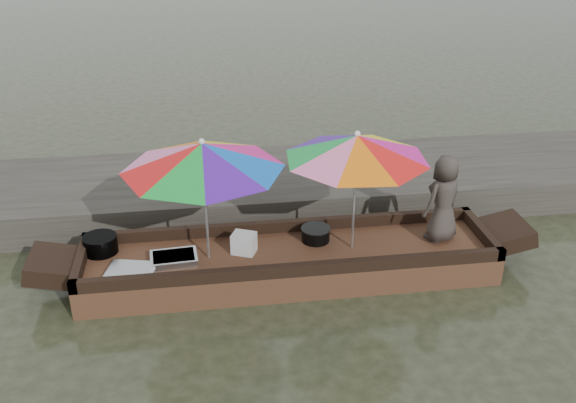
{
  "coord_description": "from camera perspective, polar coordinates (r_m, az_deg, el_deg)",
  "views": [
    {
      "loc": [
        -1.0,
        -6.85,
        4.42
      ],
      "look_at": [
        0.0,
        0.1,
        1.0
      ],
      "focal_mm": 40.0,
      "sensor_mm": 36.0,
      "label": 1
    }
  ],
  "objects": [
    {
      "name": "cooking_pot",
      "position": [
        8.3,
        -16.35,
        -3.67
      ],
      "size": [
        0.42,
        0.42,
        0.22
      ],
      "primitive_type": "cylinder",
      "color": "black",
      "rests_on": "boat_hull"
    },
    {
      "name": "supply_bag",
      "position": [
        7.97,
        -3.94,
        -3.71
      ],
      "size": [
        0.34,
        0.31,
        0.26
      ],
      "primitive_type": "cube",
      "rotation": [
        0.0,
        0.0,
        -0.41
      ],
      "color": "silver",
      "rests_on": "boat_hull"
    },
    {
      "name": "boat_hull",
      "position": [
        8.12,
        0.1,
        -5.55
      ],
      "size": [
        5.15,
        1.2,
        0.35
      ],
      "primitive_type": "cube",
      "color": "#402415",
      "rests_on": "water"
    },
    {
      "name": "water",
      "position": [
        8.21,
        0.1,
        -6.59
      ],
      "size": [
        80.0,
        80.0,
        0.0
      ],
      "primitive_type": "plane",
      "color": "#252A18",
      "rests_on": "ground"
    },
    {
      "name": "dock",
      "position": [
        10.01,
        -1.71,
        1.35
      ],
      "size": [
        22.0,
        2.2,
        0.5
      ],
      "primitive_type": "cube",
      "color": "#2D2B26",
      "rests_on": "ground"
    },
    {
      "name": "tray_scallop",
      "position": [
        7.81,
        -13.72,
        -6.0
      ],
      "size": [
        0.64,
        0.51,
        0.06
      ],
      "primitive_type": "cube",
      "rotation": [
        0.0,
        0.0,
        -0.24
      ],
      "color": "silver",
      "rests_on": "boat_hull"
    },
    {
      "name": "charcoal_grill",
      "position": [
        8.24,
        2.47,
        -2.97
      ],
      "size": [
        0.36,
        0.36,
        0.17
      ],
      "primitive_type": "cylinder",
      "color": "black",
      "rests_on": "boat_hull"
    },
    {
      "name": "umbrella_bow",
      "position": [
        7.6,
        -7.36,
        0.05
      ],
      "size": [
        1.91,
        1.91,
        1.55
      ],
      "primitive_type": null,
      "rotation": [
        0.0,
        0.0,
        -0.0
      ],
      "color": "#E51482",
      "rests_on": "boat_hull"
    },
    {
      "name": "vendor",
      "position": [
        8.29,
        13.67,
        0.27
      ],
      "size": [
        0.67,
        0.59,
        1.16
      ],
      "primitive_type": "imported",
      "rotation": [
        0.0,
        0.0,
        3.63
      ],
      "color": "#39312D",
      "rests_on": "boat_hull"
    },
    {
      "name": "umbrella_stern",
      "position": [
        7.81,
        5.94,
        0.87
      ],
      "size": [
        2.2,
        2.2,
        1.55
      ],
      "primitive_type": null,
      "rotation": [
        0.0,
        0.0,
        0.31
      ],
      "color": "yellow",
      "rests_on": "boat_hull"
    },
    {
      "name": "tray_crayfish",
      "position": [
        7.92,
        -10.11,
        -5.02
      ],
      "size": [
        0.59,
        0.43,
        0.09
      ],
      "primitive_type": "cube",
      "rotation": [
        0.0,
        0.0,
        0.07
      ],
      "color": "silver",
      "rests_on": "boat_hull"
    }
  ]
}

